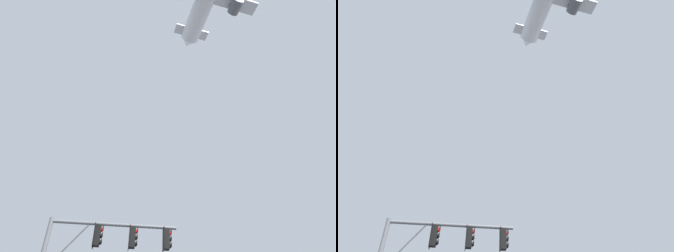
# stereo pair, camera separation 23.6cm
# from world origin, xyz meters

# --- Properties ---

